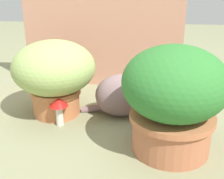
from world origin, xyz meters
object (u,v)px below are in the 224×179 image
object	(u,v)px
leafy_planter	(174,97)
mushroom_ornament_red	(59,106)
cat	(125,93)
grass_planter	(54,73)

from	to	relation	value
leafy_planter	mushroom_ornament_red	world-z (taller)	leafy_planter
leafy_planter	cat	distance (m)	0.37
leafy_planter	mushroom_ornament_red	xyz separation A→B (m)	(-0.51, 0.16, -0.14)
cat	mushroom_ornament_red	distance (m)	0.33
leafy_planter	grass_planter	bearing A→B (deg)	153.34
leafy_planter	mushroom_ornament_red	bearing A→B (deg)	162.91
grass_planter	mushroom_ornament_red	size ratio (longest dim) A/B	2.95
cat	mushroom_ornament_red	size ratio (longest dim) A/B	2.76
grass_planter	mushroom_ornament_red	xyz separation A→B (m)	(0.05, -0.12, -0.12)
grass_planter	cat	distance (m)	0.36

